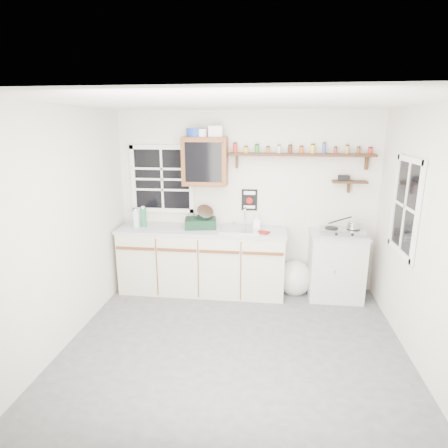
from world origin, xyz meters
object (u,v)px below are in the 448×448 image
object	(u,v)px
right_cabinet	(336,265)
upper_cabinet	(205,161)
hotplate	(342,231)
main_cabinet	(202,260)
dish_rack	(202,220)
spice_shelf	(300,154)

from	to	relation	value
right_cabinet	upper_cabinet	bearing A→B (deg)	176.24
right_cabinet	hotplate	xyz separation A→B (m)	(0.04, -0.02, 0.49)
main_cabinet	right_cabinet	distance (m)	1.84
dish_rack	hotplate	distance (m)	1.89
main_cabinet	dish_rack	distance (m)	0.56
main_cabinet	hotplate	size ratio (longest dim) A/B	4.05
spice_shelf	hotplate	world-z (taller)	spice_shelf
right_cabinet	hotplate	bearing A→B (deg)	-24.89
upper_cabinet	hotplate	size ratio (longest dim) A/B	1.14
right_cabinet	spice_shelf	size ratio (longest dim) A/B	0.48
upper_cabinet	spice_shelf	size ratio (longest dim) A/B	0.34
main_cabinet	dish_rack	xyz separation A→B (m)	(-0.01, 0.05, 0.56)
upper_cabinet	dish_rack	bearing A→B (deg)	-115.85
dish_rack	upper_cabinet	bearing A→B (deg)	53.97
dish_rack	right_cabinet	bearing A→B (deg)	-11.08
right_cabinet	main_cabinet	bearing A→B (deg)	-179.21
dish_rack	spice_shelf	bearing A→B (deg)	-3.28
main_cabinet	spice_shelf	world-z (taller)	spice_shelf
main_cabinet	dish_rack	size ratio (longest dim) A/B	4.87
right_cabinet	dish_rack	size ratio (longest dim) A/B	1.92
spice_shelf	hotplate	size ratio (longest dim) A/B	3.35
main_cabinet	hotplate	distance (m)	1.94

